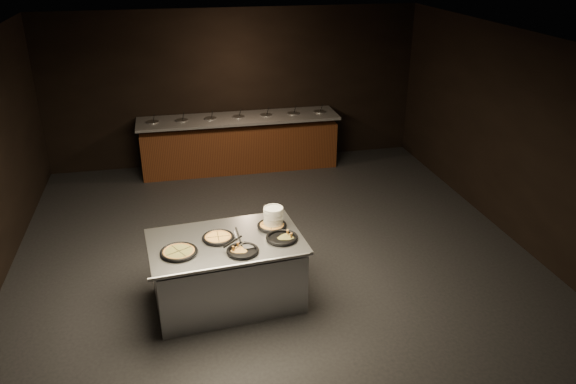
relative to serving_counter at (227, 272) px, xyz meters
name	(u,v)px	position (x,y,z in m)	size (l,w,h in m)	color
room	(276,163)	(0.74, 0.72, 1.05)	(7.02, 8.02, 2.92)	black
salad_bar	(240,146)	(0.74, 4.28, 0.04)	(3.70, 0.83, 1.18)	#512913
serving_counter	(227,272)	(0.00, 0.00, 0.00)	(1.85, 1.28, 0.84)	silver
plate_stack	(273,217)	(0.61, 0.24, 0.55)	(0.24, 0.24, 0.24)	white
pan_veggie_whole	(179,252)	(-0.54, -0.19, 0.46)	(0.42, 0.42, 0.04)	black
pan_cheese_whole	(218,237)	(-0.08, 0.05, 0.46)	(0.37, 0.37, 0.04)	black
pan_cheese_slices_a	(272,225)	(0.58, 0.21, 0.46)	(0.36, 0.36, 0.04)	black
pan_cheese_slices_b	(243,251)	(0.15, -0.31, 0.45)	(0.36, 0.36, 0.04)	black
pan_veggie_slices	(282,238)	(0.64, -0.11, 0.45)	(0.37, 0.37, 0.04)	black
server_left	(237,235)	(0.13, -0.03, 0.51)	(0.12, 0.30, 0.15)	silver
server_right	(237,243)	(0.10, -0.24, 0.52)	(0.35, 0.11, 0.17)	silver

